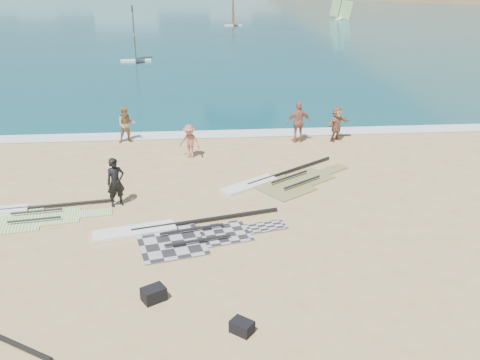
{
  "coord_description": "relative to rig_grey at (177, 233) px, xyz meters",
  "views": [
    {
      "loc": [
        -0.23,
        -13.71,
        8.58
      ],
      "look_at": [
        1.17,
        4.0,
        1.0
      ],
      "focal_mm": 40.0,
      "sensor_mm": 36.0,
      "label": 1
    }
  ],
  "objects": [
    {
      "name": "windsurfer_left",
      "position": [
        -4.34,
        30.67,
        1.29
      ],
      "size": [
        2.62,
        3.13,
        4.68
      ],
      "rotation": [
        0.0,
        0.0,
        0.09
      ],
      "color": "white",
      "rests_on": "ground"
    },
    {
      "name": "windsurfer_centre",
      "position": [
        5.53,
        53.97,
        1.15
      ],
      "size": [
        2.22,
        2.7,
        4.02
      ],
      "rotation": [
        0.0,
        0.0,
        0.03
      ],
      "color": "white",
      "rests_on": "ground"
    },
    {
      "name": "rig_orange",
      "position": [
        4.03,
        3.99,
        -0.0
      ],
      "size": [
        5.65,
        4.32,
        0.2
      ],
      "rotation": [
        0.0,
        0.0,
        0.61
      ],
      "color": "orange",
      "rests_on": "ground"
    },
    {
      "name": "beachgoer_left",
      "position": [
        -2.67,
        9.56,
        0.85
      ],
      "size": [
        1.0,
        0.85,
        1.8
      ],
      "primitive_type": "imported",
      "rotation": [
        0.0,
        0.0,
        0.21
      ],
      "color": "#A78055",
      "rests_on": "ground"
    },
    {
      "name": "person_wetsuit",
      "position": [
        -2.22,
        2.39,
        0.87
      ],
      "size": [
        0.8,
        0.7,
        1.84
      ],
      "primitive_type": "imported",
      "rotation": [
        0.0,
        0.0,
        0.47
      ],
      "color": "black",
      "rests_on": "ground"
    },
    {
      "name": "windsurfer_right",
      "position": [
        20.99,
        60.4,
        1.34
      ],
      "size": [
        2.86,
        2.71,
        4.91
      ],
      "rotation": [
        0.0,
        0.0,
        1.03
      ],
      "color": "white",
      "rests_on": "ground"
    },
    {
      "name": "gear_bag_far",
      "position": [
        1.75,
        -5.1,
        0.11
      ],
      "size": [
        0.66,
        0.64,
        0.33
      ],
      "primitive_type": "cube",
      "rotation": [
        0.0,
        0.0,
        -0.68
      ],
      "color": "black",
      "rests_on": "ground"
    },
    {
      "name": "beachgoer_back",
      "position": [
        5.67,
        8.94,
        0.95
      ],
      "size": [
        1.21,
        0.58,
        2.01
      ],
      "primitive_type": "imported",
      "rotation": [
        0.0,
        0.0,
        3.22
      ],
      "color": "#AA665A",
      "rests_on": "ground"
    },
    {
      "name": "rig_grey",
      "position": [
        0.0,
        0.0,
        0.0
      ],
      "size": [
        6.54,
        3.35,
        0.21
      ],
      "rotation": [
        0.0,
        0.0,
        0.24
      ],
      "color": "#28282A",
      "rests_on": "ground"
    },
    {
      "name": "gear_bag_near",
      "position": [
        -0.49,
        -3.6,
        0.14
      ],
      "size": [
        0.74,
        0.68,
        0.38
      ],
      "primitive_type": "cube",
      "rotation": [
        0.0,
        0.0,
        0.52
      ],
      "color": "black",
      "rests_on": "ground"
    },
    {
      "name": "beachgoer_right",
      "position": [
        7.58,
        9.02,
        0.81
      ],
      "size": [
        1.58,
        1.35,
        1.71
      ],
      "primitive_type": "imported",
      "rotation": [
        0.0,
        0.0,
        0.63
      ],
      "color": "#A27155",
      "rests_on": "ground"
    },
    {
      "name": "beachgoer_mid",
      "position": [
        0.4,
        7.17,
        0.73
      ],
      "size": [
        1.16,
        0.97,
        1.56
      ],
      "primitive_type": "imported",
      "rotation": [
        0.0,
        0.0,
        -0.48
      ],
      "color": "#B66656",
      "rests_on": "ground"
    },
    {
      "name": "ground",
      "position": [
        1.09,
        -1.94,
        -0.05
      ],
      "size": [
        300.0,
        300.0,
        0.0
      ],
      "primitive_type": "plane",
      "color": "tan",
      "rests_on": "ground"
    },
    {
      "name": "surf_line",
      "position": [
        1.09,
        10.36,
        -0.05
      ],
      "size": [
        300.0,
        1.2,
        0.04
      ],
      "primitive_type": "cube",
      "color": "white",
      "rests_on": "ground"
    },
    {
      "name": "rig_green",
      "position": [
        -5.41,
        1.79,
        -0.0
      ],
      "size": [
        5.31,
        2.38,
        0.2
      ],
      "rotation": [
        0.0,
        0.0,
        0.14
      ],
      "color": "#7EC830",
      "rests_on": "ground"
    }
  ]
}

